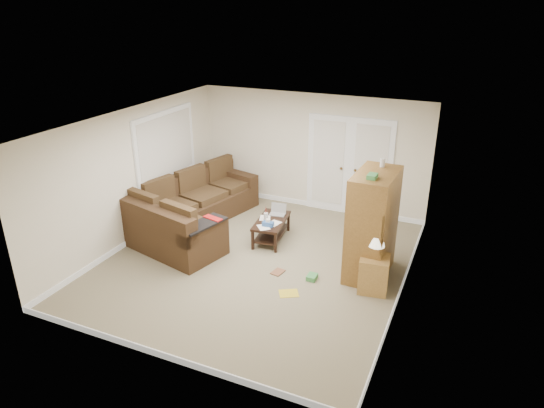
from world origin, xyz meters
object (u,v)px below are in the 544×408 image
at_px(coffee_table, 272,229).
at_px(sectional_sofa, 188,213).
at_px(side_cabinet, 374,271).
at_px(tv_armoire, 372,224).

bearing_deg(coffee_table, sectional_sofa, -177.68).
distance_m(coffee_table, side_cabinet, 2.39).
bearing_deg(sectional_sofa, coffee_table, 24.02).
height_order(tv_armoire, side_cabinet, tv_armoire).
xyz_separation_m(sectional_sofa, coffee_table, (1.67, 0.30, -0.14)).
xyz_separation_m(sectional_sofa, side_cabinet, (3.85, -0.67, -0.03)).
distance_m(tv_armoire, side_cabinet, 0.77).
xyz_separation_m(sectional_sofa, tv_armoire, (3.66, -0.18, 0.53)).
relative_size(coffee_table, side_cabinet, 1.14).
distance_m(coffee_table, tv_armoire, 2.15).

